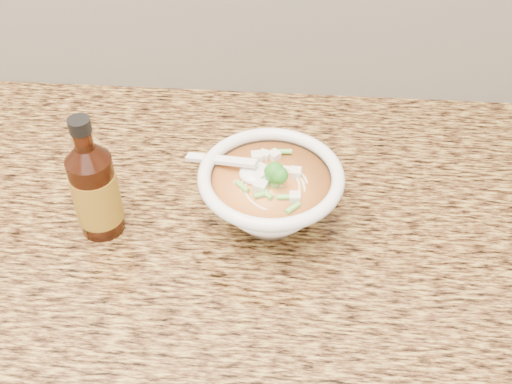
{
  "coord_description": "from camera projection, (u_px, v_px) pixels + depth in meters",
  "views": [
    {
      "loc": [
        0.36,
        1.05,
        1.56
      ],
      "look_at": [
        0.31,
        1.67,
        0.95
      ],
      "focal_mm": 45.0,
      "sensor_mm": 36.0,
      "label": 1
    }
  ],
  "objects": [
    {
      "name": "counter_slab",
      "position": [
        46.0,
        216.0,
        0.94
      ],
      "size": [
        4.0,
        0.68,
        0.04
      ],
      "primitive_type": "cube",
      "color": "#A2843B",
      "rests_on": "cabinet"
    },
    {
      "name": "soup_bowl",
      "position": [
        271.0,
        195.0,
        0.88
      ],
      "size": [
        0.22,
        0.2,
        0.11
      ],
      "rotation": [
        0.0,
        0.0,
        -0.09
      ],
      "color": "white",
      "rests_on": "counter_slab"
    },
    {
      "name": "hot_sauce_bottle",
      "position": [
        95.0,
        190.0,
        0.85
      ],
      "size": [
        0.08,
        0.08,
        0.19
      ],
      "rotation": [
        0.0,
        0.0,
        0.43
      ],
      "color": "#3D1508",
      "rests_on": "counter_slab"
    },
    {
      "name": "cabinet",
      "position": [
        98.0,
        375.0,
        1.25
      ],
      "size": [
        4.0,
        0.65,
        0.86
      ],
      "primitive_type": "cube",
      "color": "black",
      "rests_on": "ground"
    }
  ]
}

